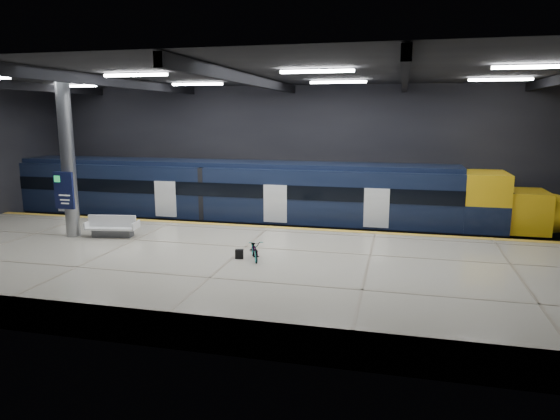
% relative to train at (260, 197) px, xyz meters
% --- Properties ---
extents(ground, '(30.00, 30.00, 0.00)m').
position_rel_train_xyz_m(ground, '(1.25, -5.50, -2.06)').
color(ground, black).
rests_on(ground, ground).
extents(room_shell, '(30.10, 16.10, 8.05)m').
position_rel_train_xyz_m(room_shell, '(1.25, -5.49, 3.66)').
color(room_shell, black).
rests_on(room_shell, ground).
extents(platform, '(30.00, 11.00, 1.10)m').
position_rel_train_xyz_m(platform, '(1.25, -8.00, -1.51)').
color(platform, beige).
rests_on(platform, ground).
extents(safety_strip, '(30.00, 0.40, 0.01)m').
position_rel_train_xyz_m(safety_strip, '(1.25, -2.75, -0.95)').
color(safety_strip, gold).
rests_on(safety_strip, platform).
extents(rails, '(30.00, 1.52, 0.16)m').
position_rel_train_xyz_m(rails, '(1.25, 0.00, -1.98)').
color(rails, gray).
rests_on(rails, ground).
extents(train, '(29.40, 2.84, 3.79)m').
position_rel_train_xyz_m(train, '(0.00, 0.00, 0.00)').
color(train, black).
rests_on(train, ground).
extents(bench, '(2.32, 1.26, 0.97)m').
position_rel_train_xyz_m(bench, '(-4.96, -6.23, -0.62)').
color(bench, '#595B60').
rests_on(bench, platform).
extents(bicycle, '(1.07, 1.57, 0.78)m').
position_rel_train_xyz_m(bicycle, '(2.12, -8.16, -0.57)').
color(bicycle, '#99999E').
rests_on(bicycle, platform).
extents(pannier_bag, '(0.33, 0.24, 0.35)m').
position_rel_train_xyz_m(pannier_bag, '(1.52, -8.16, -0.78)').
color(pannier_bag, black).
rests_on(pannier_bag, platform).
extents(info_column, '(0.90, 0.78, 6.90)m').
position_rel_train_xyz_m(info_column, '(-6.75, -6.52, 2.40)').
color(info_column, '#9EA0A5').
rests_on(info_column, platform).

